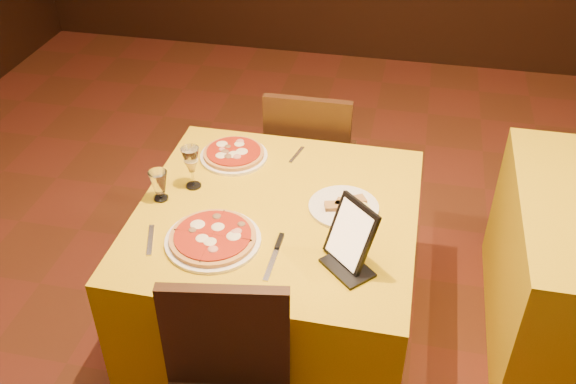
% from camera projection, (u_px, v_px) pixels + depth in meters
% --- Properties ---
extents(main_table, '(1.10, 1.10, 0.75)m').
position_uv_depth(main_table, '(278.00, 279.00, 2.76)').
color(main_table, gold).
rests_on(main_table, floor).
extents(chair_main_far, '(0.47, 0.47, 0.91)m').
position_uv_depth(chair_main_far, '(312.00, 159.00, 3.37)').
color(chair_main_far, black).
rests_on(chair_main_far, floor).
extents(pizza_near, '(0.36, 0.36, 0.03)m').
position_uv_depth(pizza_near, '(213.00, 239.00, 2.37)').
color(pizza_near, white).
rests_on(pizza_near, main_table).
extents(pizza_far, '(0.30, 0.30, 0.03)m').
position_uv_depth(pizza_far, '(234.00, 155.00, 2.83)').
color(pizza_far, white).
rests_on(pizza_far, main_table).
extents(cutlet_dish, '(0.28, 0.28, 0.03)m').
position_uv_depth(cutlet_dish, '(344.00, 206.00, 2.54)').
color(cutlet_dish, white).
rests_on(cutlet_dish, main_table).
extents(wine_glass, '(0.09, 0.09, 0.19)m').
position_uv_depth(wine_glass, '(192.00, 167.00, 2.61)').
color(wine_glass, '#EED987').
rests_on(wine_glass, main_table).
extents(water_glass, '(0.07, 0.07, 0.13)m').
position_uv_depth(water_glass, '(159.00, 186.00, 2.56)').
color(water_glass, white).
rests_on(water_glass, main_table).
extents(tablet, '(0.20, 0.20, 0.23)m').
position_uv_depth(tablet, '(351.00, 234.00, 2.23)').
color(tablet, black).
rests_on(tablet, main_table).
extents(knife, '(0.02, 0.25, 0.01)m').
position_uv_depth(knife, '(274.00, 257.00, 2.31)').
color(knife, '#B8B7BE').
rests_on(knife, main_table).
extents(fork_near, '(0.07, 0.17, 0.01)m').
position_uv_depth(fork_near, '(150.00, 240.00, 2.38)').
color(fork_near, silver).
rests_on(fork_near, main_table).
extents(fork_far, '(0.05, 0.14, 0.01)m').
position_uv_depth(fork_far, '(297.00, 155.00, 2.85)').
color(fork_far, silver).
rests_on(fork_far, main_table).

